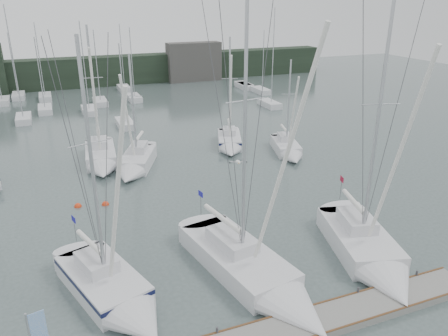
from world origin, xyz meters
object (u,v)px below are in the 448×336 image
at_px(sailboat_near_left, 117,296).
at_px(sailboat_mid_d, 230,144).
at_px(buoy_a, 105,205).
at_px(sailboat_near_center, 263,281).
at_px(sailboat_near_right, 372,258).
at_px(sailboat_mid_c, 135,165).
at_px(buoy_c, 78,207).
at_px(sailboat_mid_b, 101,160).
at_px(sailboat_mid_e, 289,151).

distance_m(sailboat_near_left, sailboat_mid_d, 25.76).
bearing_deg(buoy_a, sailboat_near_center, -64.70).
relative_size(sailboat_near_right, sailboat_mid_c, 1.43).
xyz_separation_m(sailboat_near_left, buoy_c, (-0.99, 12.73, -0.61)).
bearing_deg(sailboat_near_left, sailboat_near_right, -26.09).
bearing_deg(sailboat_mid_b, buoy_c, -104.50).
relative_size(sailboat_mid_e, buoy_c, 18.19).
distance_m(sailboat_mid_d, buoy_a, 16.47).
distance_m(sailboat_near_center, buoy_c, 16.74).
relative_size(sailboat_mid_d, buoy_c, 21.75).
distance_m(sailboat_near_right, buoy_a, 19.74).
height_order(sailboat_mid_b, buoy_c, sailboat_mid_b).
relative_size(sailboat_mid_b, buoy_a, 24.49).
relative_size(sailboat_mid_c, buoy_a, 20.22).
relative_size(sailboat_mid_d, sailboat_mid_e, 1.20).
distance_m(sailboat_near_right, buoy_c, 21.47).
bearing_deg(sailboat_near_left, sailboat_mid_d, 36.32).
bearing_deg(sailboat_near_center, sailboat_near_right, -13.93).
bearing_deg(buoy_a, sailboat_near_left, -94.72).
height_order(sailboat_mid_b, sailboat_mid_c, sailboat_mid_b).
bearing_deg(sailboat_mid_e, sailboat_near_left, -123.67).
height_order(sailboat_near_left, buoy_c, sailboat_near_left).
height_order(sailboat_mid_b, buoy_a, sailboat_mid_b).
bearing_deg(sailboat_near_left, buoy_a, 67.24).
bearing_deg(sailboat_mid_e, sailboat_mid_c, -169.72).
relative_size(sailboat_near_left, sailboat_mid_c, 1.30).
bearing_deg(sailboat_mid_d, sailboat_mid_c, -145.68).
relative_size(sailboat_near_left, sailboat_near_center, 0.84).
bearing_deg(sailboat_mid_c, sailboat_mid_e, 18.27).
xyz_separation_m(sailboat_mid_c, buoy_a, (-3.48, -6.00, -0.60)).
height_order(sailboat_mid_d, sailboat_mid_e, sailboat_mid_d).
height_order(sailboat_near_right, sailboat_mid_b, sailboat_near_right).
xyz_separation_m(sailboat_near_left, sailboat_mid_c, (4.49, 18.28, -0.01)).
height_order(sailboat_near_left, sailboat_near_right, sailboat_near_right).
distance_m(sailboat_mid_c, sailboat_mid_e, 15.27).
distance_m(sailboat_mid_e, buoy_c, 21.08).
distance_m(sailboat_near_center, sailboat_mid_b, 22.99).
relative_size(sailboat_mid_b, sailboat_mid_e, 1.35).
bearing_deg(buoy_c, sailboat_mid_d, 27.16).
bearing_deg(sailboat_near_center, buoy_c, 110.44).
relative_size(buoy_a, buoy_c, 1.00).
bearing_deg(sailboat_near_left, buoy_c, 76.41).
xyz_separation_m(sailboat_mid_e, buoy_a, (-18.67, -4.51, -0.50)).
height_order(sailboat_near_left, sailboat_mid_c, sailboat_near_left).
bearing_deg(sailboat_mid_e, buoy_c, -153.01).
distance_m(sailboat_mid_b, buoy_a, 8.40).
relative_size(sailboat_mid_d, buoy_a, 21.72).
distance_m(sailboat_mid_c, buoy_a, 6.96).
xyz_separation_m(sailboat_near_center, sailboat_near_right, (6.98, -0.43, 0.03)).
distance_m(sailboat_mid_d, sailboat_mid_e, 6.25).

